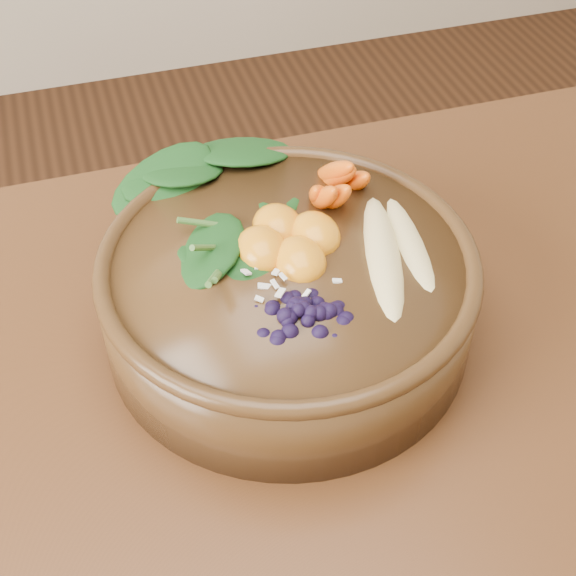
{
  "coord_description": "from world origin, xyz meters",
  "views": [
    {
      "loc": [
        0.11,
        -0.34,
        1.31
      ],
      "look_at": [
        0.26,
        0.14,
        0.8
      ],
      "focal_mm": 50.0,
      "sensor_mm": 36.0,
      "label": 1
    }
  ],
  "objects_px": {
    "banana_halves": "(398,235)",
    "carrot_cluster": "(344,151)",
    "blueberry_pile": "(301,296)",
    "stoneware_bowl": "(288,296)",
    "kale_heap": "(223,191)",
    "mandarin_cluster": "(288,227)"
  },
  "relations": [
    {
      "from": "carrot_cluster",
      "to": "blueberry_pile",
      "type": "distance_m",
      "value": 0.17
    },
    {
      "from": "banana_halves",
      "to": "blueberry_pile",
      "type": "height_order",
      "value": "blueberry_pile"
    },
    {
      "from": "kale_heap",
      "to": "blueberry_pile",
      "type": "xyz_separation_m",
      "value": [
        0.03,
        -0.15,
        -0.0
      ]
    },
    {
      "from": "stoneware_bowl",
      "to": "mandarin_cluster",
      "type": "distance_m",
      "value": 0.07
    },
    {
      "from": "stoneware_bowl",
      "to": "kale_heap",
      "type": "height_order",
      "value": "kale_heap"
    },
    {
      "from": "kale_heap",
      "to": "mandarin_cluster",
      "type": "distance_m",
      "value": 0.07
    },
    {
      "from": "blueberry_pile",
      "to": "mandarin_cluster",
      "type": "bearing_deg",
      "value": 78.92
    },
    {
      "from": "carrot_cluster",
      "to": "banana_halves",
      "type": "bearing_deg",
      "value": -66.94
    },
    {
      "from": "banana_halves",
      "to": "mandarin_cluster",
      "type": "bearing_deg",
      "value": 170.25
    },
    {
      "from": "stoneware_bowl",
      "to": "kale_heap",
      "type": "relative_size",
      "value": 1.53
    },
    {
      "from": "stoneware_bowl",
      "to": "carrot_cluster",
      "type": "distance_m",
      "value": 0.14
    },
    {
      "from": "stoneware_bowl",
      "to": "carrot_cluster",
      "type": "bearing_deg",
      "value": 44.5
    },
    {
      "from": "kale_heap",
      "to": "carrot_cluster",
      "type": "xyz_separation_m",
      "value": [
        0.11,
        -0.0,
        0.02
      ]
    },
    {
      "from": "banana_halves",
      "to": "mandarin_cluster",
      "type": "relative_size",
      "value": 1.73
    },
    {
      "from": "banana_halves",
      "to": "carrot_cluster",
      "type": "bearing_deg",
      "value": 113.06
    },
    {
      "from": "stoneware_bowl",
      "to": "blueberry_pile",
      "type": "xyz_separation_m",
      "value": [
        -0.01,
        -0.07,
        0.07
      ]
    },
    {
      "from": "carrot_cluster",
      "to": "banana_halves",
      "type": "xyz_separation_m",
      "value": [
        0.02,
        -0.09,
        -0.03
      ]
    },
    {
      "from": "banana_halves",
      "to": "mandarin_cluster",
      "type": "distance_m",
      "value": 0.09
    },
    {
      "from": "kale_heap",
      "to": "banana_halves",
      "type": "distance_m",
      "value": 0.16
    },
    {
      "from": "stoneware_bowl",
      "to": "mandarin_cluster",
      "type": "relative_size",
      "value": 3.15
    },
    {
      "from": "mandarin_cluster",
      "to": "stoneware_bowl",
      "type": "bearing_deg",
      "value": -108.15
    },
    {
      "from": "banana_halves",
      "to": "kale_heap",
      "type": "bearing_deg",
      "value": 156.45
    }
  ]
}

